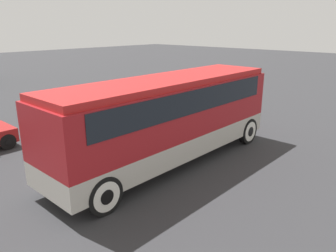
# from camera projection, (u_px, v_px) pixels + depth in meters

# --- Properties ---
(ground_plane) EXTENTS (120.00, 120.00, 0.00)m
(ground_plane) POSITION_uv_depth(u_px,v_px,m) (168.00, 162.00, 12.69)
(ground_plane) COLOR #2D2D30
(tour_bus) EXTENTS (9.91, 2.59, 3.28)m
(tour_bus) POSITION_uv_depth(u_px,v_px,m) (170.00, 113.00, 12.17)
(tour_bus) COLOR #B7B2A8
(tour_bus) RESTS_ON ground_plane
(parked_car_near) EXTENTS (4.08, 1.91, 1.52)m
(parked_car_near) POSITION_uv_depth(u_px,v_px,m) (131.00, 99.00, 20.04)
(parked_car_near) COLOR navy
(parked_car_near) RESTS_ON ground_plane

